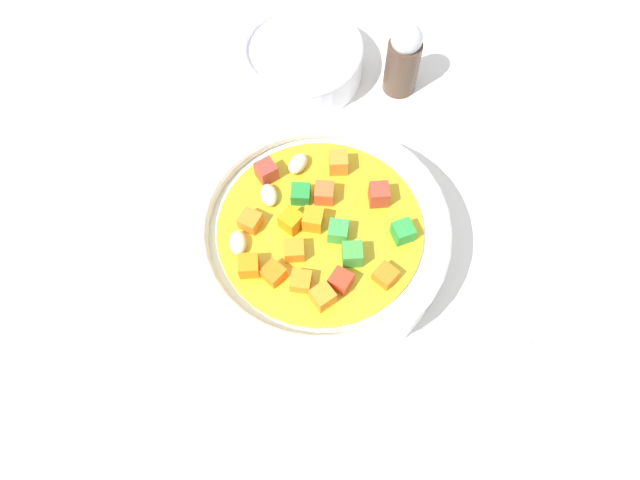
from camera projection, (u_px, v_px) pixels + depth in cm
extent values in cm
cube|color=silver|center=(320.00, 259.00, 50.51)|extent=(140.00, 140.00, 2.00)
cylinder|color=white|center=(320.00, 242.00, 47.62)|extent=(20.27, 20.27, 4.45)
torus|color=white|center=(320.00, 227.00, 45.20)|extent=(20.67, 20.67, 1.61)
cylinder|color=gold|center=(320.00, 229.00, 45.45)|extent=(16.26, 16.26, 0.40)
cube|color=orange|center=(323.00, 297.00, 41.90)|extent=(2.02, 2.02, 1.51)
cube|color=red|center=(341.00, 281.00, 42.58)|extent=(1.63, 1.63, 1.29)
cube|color=green|center=(352.00, 254.00, 43.32)|extent=(2.02, 2.02, 1.68)
ellipsoid|color=beige|center=(269.00, 195.00, 46.06)|extent=(2.47, 2.34, 0.93)
cube|color=orange|center=(250.00, 221.00, 44.83)|extent=(1.51, 1.51, 1.25)
cube|color=orange|center=(294.00, 250.00, 43.70)|extent=(2.03, 2.03, 1.26)
cube|color=orange|center=(249.00, 266.00, 43.01)|extent=(2.03, 2.03, 1.47)
cube|color=orange|center=(314.00, 217.00, 44.76)|extent=(1.82, 1.82, 1.61)
cube|color=green|center=(337.00, 234.00, 44.25)|extent=(1.87, 1.87, 1.40)
cube|color=orange|center=(291.00, 221.00, 44.67)|extent=(1.78, 1.78, 1.56)
ellipsoid|color=beige|center=(298.00, 164.00, 47.28)|extent=(2.17, 1.47, 1.12)
cube|color=#248834|center=(301.00, 194.00, 45.94)|extent=(1.96, 1.96, 1.20)
cube|color=orange|center=(301.00, 281.00, 42.66)|extent=(1.87, 1.87, 1.11)
ellipsoid|color=beige|center=(238.00, 243.00, 44.11)|extent=(2.48, 2.25, 1.03)
cube|color=orange|center=(338.00, 163.00, 47.00)|extent=(2.02, 2.02, 1.66)
cube|color=orange|center=(385.00, 275.00, 42.85)|extent=(1.83, 1.83, 1.13)
cube|color=green|center=(403.00, 232.00, 44.29)|extent=(2.10, 2.10, 1.47)
cube|color=#C13C2E|center=(266.00, 171.00, 46.65)|extent=(2.04, 2.04, 1.62)
cube|color=orange|center=(324.00, 193.00, 45.81)|extent=(1.93, 1.93, 1.49)
cube|color=#C03D2A|center=(379.00, 194.00, 45.59)|extent=(2.04, 2.04, 1.77)
cube|color=orange|center=(273.00, 273.00, 42.95)|extent=(1.84, 1.84, 1.10)
cylinder|color=silver|center=(478.00, 411.00, 43.36)|extent=(14.29, 4.65, 0.78)
ellipsoid|color=silver|center=(580.00, 274.00, 48.37)|extent=(3.80, 2.86, 0.71)
cylinder|color=white|center=(301.00, 62.00, 57.18)|extent=(12.14, 12.14, 3.24)
torus|color=white|center=(300.00, 48.00, 55.51)|extent=(12.26, 12.26, 0.97)
cylinder|color=#4C3828|center=(402.00, 67.00, 55.36)|extent=(3.26, 3.26, 5.62)
sphere|color=silver|center=(407.00, 39.00, 52.19)|extent=(2.93, 2.93, 2.93)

